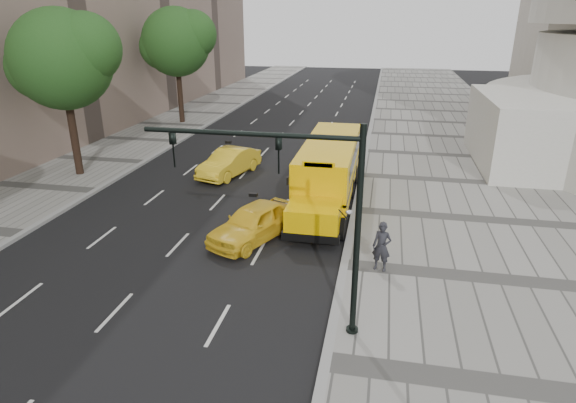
% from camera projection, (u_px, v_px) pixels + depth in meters
% --- Properties ---
extents(ground, '(140.00, 140.00, 0.00)m').
position_uv_depth(ground, '(236.00, 204.00, 24.49)').
color(ground, black).
rests_on(ground, ground).
extents(sidewalk_museum, '(12.00, 140.00, 0.15)m').
position_uv_depth(sidewalk_museum, '(485.00, 221.00, 22.24)').
color(sidewalk_museum, gray).
rests_on(sidewalk_museum, ground).
extents(sidewalk_far, '(6.00, 140.00, 0.15)m').
position_uv_depth(sidewalk_far, '(45.00, 188.00, 26.49)').
color(sidewalk_far, gray).
rests_on(sidewalk_far, ground).
extents(curb_museum, '(0.30, 140.00, 0.15)m').
position_uv_depth(curb_museum, '(355.00, 211.00, 23.35)').
color(curb_museum, gray).
rests_on(curb_museum, ground).
extents(curb_far, '(0.30, 140.00, 0.15)m').
position_uv_depth(curb_far, '(94.00, 192.00, 25.94)').
color(curb_far, gray).
rests_on(curb_far, ground).
extents(tree_b, '(6.17, 5.48, 9.45)m').
position_uv_depth(tree_b, '(63.00, 59.00, 26.30)').
color(tree_b, black).
rests_on(tree_b, ground).
extents(tree_c, '(6.39, 5.68, 9.74)m').
position_uv_depth(tree_c, '(177.00, 41.00, 40.23)').
color(tree_c, black).
rests_on(tree_c, ground).
extents(school_bus, '(2.96, 11.56, 3.19)m').
position_uv_depth(school_bus, '(329.00, 166.00, 24.57)').
color(school_bus, '#F5B800').
rests_on(school_bus, ground).
extents(taxi_near, '(3.61, 4.96, 1.57)m').
position_uv_depth(taxi_near, '(254.00, 222.00, 20.31)').
color(taxi_near, yellow).
rests_on(taxi_near, ground).
extents(taxi_far, '(2.91, 5.03, 1.57)m').
position_uv_depth(taxi_far, '(229.00, 163.00, 28.60)').
color(taxi_far, yellow).
rests_on(taxi_far, ground).
extents(pedestrian, '(0.78, 0.61, 1.88)m').
position_uv_depth(pedestrian, '(382.00, 246.00, 17.50)').
color(pedestrian, '#25252B').
rests_on(pedestrian, sidewalk_museum).
extents(traffic_signal, '(6.18, 0.36, 6.40)m').
position_uv_depth(traffic_signal, '(307.00, 205.00, 13.18)').
color(traffic_signal, black).
rests_on(traffic_signal, ground).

